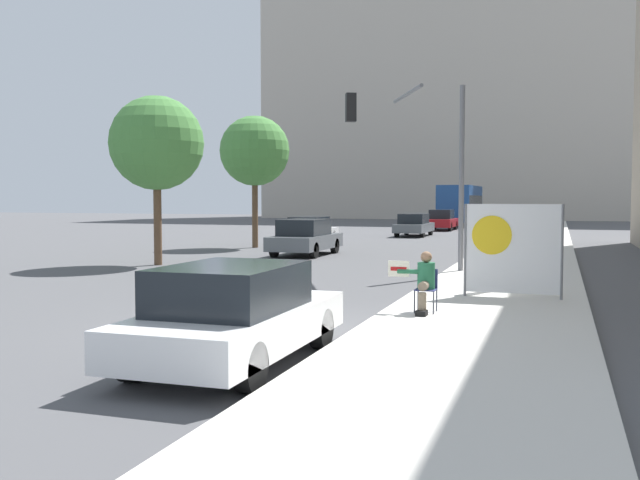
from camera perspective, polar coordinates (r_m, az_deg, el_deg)
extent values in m
plane|color=#4F4F51|center=(13.29, -4.06, -6.94)|extent=(160.00, 160.00, 0.00)
cube|color=beige|center=(27.20, 15.70, -1.59)|extent=(3.95, 90.00, 0.15)
cube|color=#BCB2A3|center=(84.30, 13.87, 12.92)|extent=(52.00, 12.00, 32.88)
cylinder|color=#474C56|center=(13.97, 7.57, -4.94)|extent=(0.03, 0.03, 0.43)
cylinder|color=#474C56|center=(13.91, 9.07, -5.00)|extent=(0.03, 0.03, 0.43)
cylinder|color=#474C56|center=(14.33, 7.85, -4.74)|extent=(0.03, 0.03, 0.43)
cylinder|color=#474C56|center=(14.27, 9.31, -4.78)|extent=(0.03, 0.03, 0.43)
cube|color=navy|center=(14.09, 8.46, -3.95)|extent=(0.40, 0.40, 0.02)
cube|color=navy|center=(14.25, 8.60, -3.06)|extent=(0.40, 0.02, 0.38)
cylinder|color=#756651|center=(13.92, 8.35, -3.62)|extent=(0.18, 0.42, 0.18)
cylinder|color=#756651|center=(13.76, 8.18, -5.08)|extent=(0.16, 0.16, 0.43)
cube|color=black|center=(13.73, 8.13, -5.80)|extent=(0.20, 0.28, 0.10)
cylinder|color=#236642|center=(14.09, 8.49, -2.85)|extent=(0.34, 0.34, 0.52)
sphere|color=#936B4C|center=(14.05, 8.50, -1.35)|extent=(0.22, 0.22, 0.22)
cylinder|color=#236642|center=(14.06, 7.12, -2.52)|extent=(0.45, 0.09, 0.09)
cube|color=#EAE5C6|center=(14.10, 6.31, -2.30)|extent=(0.42, 0.02, 0.32)
cube|color=#AD1414|center=(14.08, 6.30, -2.31)|extent=(0.32, 0.01, 0.08)
cylinder|color=#424247|center=(17.49, 13.41, -2.57)|extent=(0.28, 0.28, 0.89)
cylinder|color=#236642|center=(17.43, 13.44, 0.04)|extent=(0.34, 0.34, 0.71)
sphere|color=tan|center=(17.41, 13.47, 1.58)|extent=(0.23, 0.23, 0.23)
cylinder|color=slate|center=(16.56, 11.54, -0.78)|extent=(0.06, 0.06, 2.10)
cylinder|color=slate|center=(16.44, 18.80, -0.93)|extent=(0.06, 0.06, 2.10)
cube|color=white|center=(16.47, 15.16, -0.68)|extent=(2.09, 0.02, 2.00)
cylinder|color=yellow|center=(16.46, 13.57, 0.39)|extent=(0.88, 0.01, 0.88)
cylinder|color=slate|center=(22.22, 11.26, 4.85)|extent=(0.16, 0.16, 5.64)
cylinder|color=slate|center=(21.98, 6.99, 11.51)|extent=(1.55, 3.15, 0.11)
cube|color=black|center=(21.60, 2.48, 10.55)|extent=(0.40, 0.40, 0.84)
sphere|color=green|center=(21.57, 2.48, 9.81)|extent=(0.18, 0.18, 0.18)
cube|color=white|center=(10.36, -6.72, -6.88)|extent=(1.88, 4.39, 0.53)
cube|color=black|center=(10.12, -7.17, -3.79)|extent=(1.62, 2.28, 0.63)
cylinder|color=black|center=(11.96, -7.54, -6.57)|extent=(0.22, 0.64, 0.64)
cylinder|color=black|center=(11.34, 0.09, -7.09)|extent=(0.22, 0.64, 0.64)
cylinder|color=black|center=(9.64, -14.76, -9.08)|extent=(0.22, 0.64, 0.64)
cylinder|color=black|center=(8.86, -5.58, -10.10)|extent=(0.22, 0.64, 0.64)
cube|color=#565B60|center=(29.49, -1.16, -0.15)|extent=(1.90, 4.44, 0.57)
cube|color=black|center=(29.29, -1.28, 1.03)|extent=(1.63, 2.31, 0.66)
cylinder|color=black|center=(31.08, -1.76, -0.40)|extent=(0.22, 0.64, 0.64)
cylinder|color=black|center=(30.54, 1.19, -0.47)|extent=(0.22, 0.64, 0.64)
cylinder|color=black|center=(28.52, -3.69, -0.75)|extent=(0.22, 0.64, 0.64)
cylinder|color=black|center=(27.93, -0.50, -0.83)|extent=(0.22, 0.64, 0.64)
cube|color=white|center=(36.70, -0.79, 0.51)|extent=(1.80, 4.22, 0.51)
cube|color=black|center=(36.52, -0.88, 1.39)|extent=(1.55, 2.19, 0.62)
cylinder|color=black|center=(38.20, -1.26, 0.31)|extent=(0.22, 0.64, 0.64)
cylinder|color=black|center=(37.70, 1.00, 0.27)|extent=(0.22, 0.64, 0.64)
cylinder|color=black|center=(35.76, -2.68, 0.10)|extent=(0.22, 0.64, 0.64)
cylinder|color=black|center=(35.22, -0.29, 0.05)|extent=(0.22, 0.64, 0.64)
cube|color=#565B60|center=(44.43, 7.54, 0.99)|extent=(1.77, 4.66, 0.51)
cube|color=black|center=(44.22, 7.50, 1.71)|extent=(1.52, 2.42, 0.61)
cylinder|color=black|center=(46.00, 6.94, 0.82)|extent=(0.22, 0.64, 0.64)
cylinder|color=black|center=(45.71, 8.84, 0.78)|extent=(0.22, 0.64, 0.64)
cylinder|color=black|center=(43.18, 6.17, 0.65)|extent=(0.22, 0.64, 0.64)
cylinder|color=black|center=(42.87, 8.18, 0.62)|extent=(0.22, 0.64, 0.64)
cube|color=maroon|center=(52.54, 9.74, 1.38)|extent=(1.78, 4.31, 0.58)
cube|color=black|center=(52.35, 9.71, 2.05)|extent=(1.53, 2.24, 0.67)
cylinder|color=black|center=(53.99, 9.14, 1.18)|extent=(0.22, 0.64, 0.64)
cylinder|color=black|center=(53.76, 10.77, 1.15)|extent=(0.22, 0.64, 0.64)
cylinder|color=black|center=(51.36, 8.65, 1.07)|extent=(0.22, 0.64, 0.64)
cylinder|color=black|center=(51.11, 10.37, 1.04)|extent=(0.22, 0.64, 0.64)
cube|color=navy|center=(61.21, 11.18, 2.90)|extent=(2.57, 10.02, 2.93)
cube|color=black|center=(61.21, 11.19, 3.07)|extent=(2.59, 9.52, 0.94)
cylinder|color=black|center=(64.47, 10.53, 1.70)|extent=(0.30, 1.04, 1.04)
cylinder|color=black|center=(64.19, 12.53, 1.67)|extent=(0.30, 1.04, 1.04)
cylinder|color=black|center=(58.33, 9.67, 1.53)|extent=(0.30, 1.04, 1.04)
cylinder|color=black|center=(58.02, 11.88, 1.50)|extent=(0.30, 1.04, 1.04)
cylinder|color=brown|center=(25.82, -12.86, 1.52)|extent=(0.28, 0.28, 3.14)
sphere|color=#47843D|center=(25.88, -12.94, 7.57)|extent=(3.31, 3.31, 3.31)
cylinder|color=brown|center=(34.06, -5.22, 2.28)|extent=(0.28, 0.28, 3.44)
sphere|color=#47843D|center=(34.13, -5.25, 7.12)|extent=(3.31, 3.31, 3.31)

